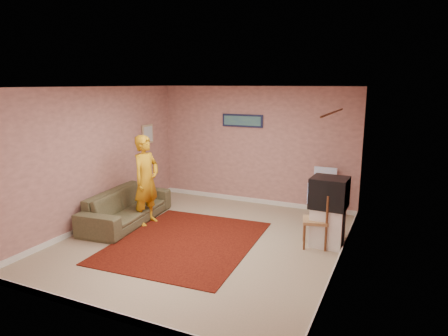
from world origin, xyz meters
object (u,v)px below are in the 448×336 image
at_px(crt_tv, 329,193).
at_px(chair_a, 325,188).
at_px(chair_b, 316,214).
at_px(person, 146,180).
at_px(tv_cabinet, 327,226).
at_px(sofa, 127,207).

xyz_separation_m(crt_tv, chair_a, (-0.33, 1.49, -0.32)).
bearing_deg(chair_a, chair_b, -95.87).
bearing_deg(person, crt_tv, -79.44).
bearing_deg(crt_tv, chair_a, 104.91).
height_order(tv_cabinet, person, person).
distance_m(chair_b, sofa, 3.60).
xyz_separation_m(crt_tv, person, (-3.34, -0.36, -0.05)).
height_order(tv_cabinet, chair_b, chair_b).
bearing_deg(person, tv_cabinet, -79.46).
bearing_deg(crt_tv, person, -171.60).
distance_m(chair_a, chair_b, 1.63).
xyz_separation_m(chair_b, person, (-3.17, -0.23, 0.29)).
distance_m(chair_a, person, 3.54).
xyz_separation_m(tv_cabinet, sofa, (-3.75, -0.47, -0.02)).
relative_size(chair_a, chair_b, 1.05).
relative_size(tv_cabinet, chair_a, 1.25).
xyz_separation_m(chair_a, person, (-3.01, -1.85, 0.27)).
bearing_deg(tv_cabinet, sofa, -172.82).
bearing_deg(crt_tv, sofa, -170.55).
bearing_deg(chair_a, crt_tv, -88.89).
bearing_deg(chair_b, tv_cabinet, 112.02).
relative_size(chair_b, sofa, 0.23).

